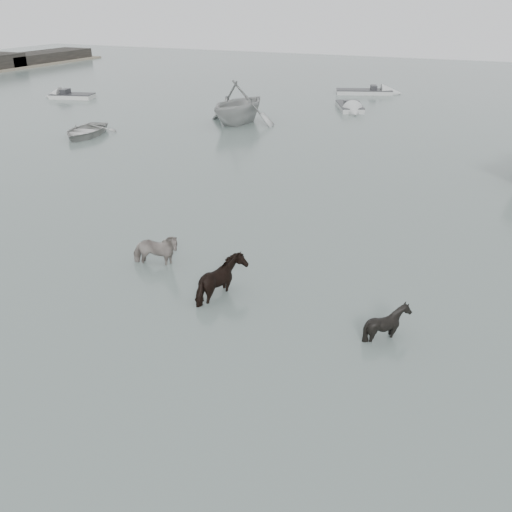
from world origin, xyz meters
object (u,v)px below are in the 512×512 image
(pony_pinto, at_px, (155,246))
(pony_dark, at_px, (222,273))
(pony_black, at_px, (388,316))
(rowboat_lead, at_px, (85,129))

(pony_pinto, relative_size, pony_dark, 1.05)
(pony_black, bearing_deg, rowboat_lead, 52.53)
(pony_dark, height_order, rowboat_lead, pony_dark)
(pony_dark, distance_m, pony_black, 4.81)
(pony_dark, relative_size, rowboat_lead, 0.37)
(pony_pinto, distance_m, pony_dark, 3.11)
(pony_dark, relative_size, pony_black, 1.28)
(pony_black, bearing_deg, pony_dark, 84.75)
(pony_pinto, bearing_deg, pony_dark, -125.45)
(pony_pinto, relative_size, pony_black, 1.34)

